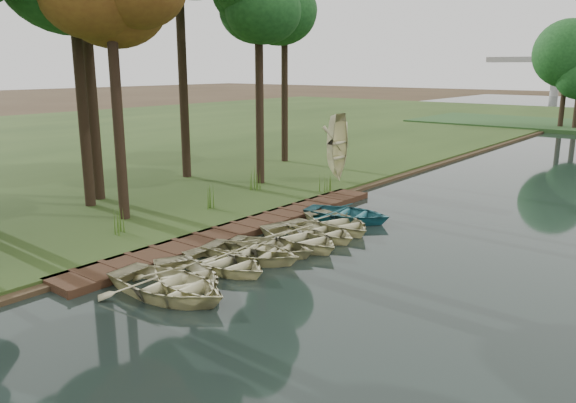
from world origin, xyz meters
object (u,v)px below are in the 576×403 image
Objects in this scene: stored_rowboat at (338,174)px; rowboat_1 at (186,276)px; boardwalk at (245,228)px; rowboat_0 at (168,282)px; rowboat_2 at (225,260)px.

rowboat_1 is at bearing -167.22° from stored_rowboat.
rowboat_1 is (2.67, -5.38, 0.28)m from boardwalk.
rowboat_2 is at bearing 0.53° from rowboat_0.
rowboat_2 is at bearing -165.71° from stored_rowboat.
stored_rowboat is (-4.79, 15.71, 0.22)m from rowboat_0.
boardwalk is at bearing 19.21° from rowboat_0.
rowboat_2 is (-0.24, 2.49, -0.07)m from rowboat_0.
rowboat_1 reaches higher than boardwalk.
rowboat_0 reaches higher than boardwalk.
boardwalk is 4.38m from rowboat_2.
boardwalk is 4.38× the size of stored_rowboat.
rowboat_0 is at bearing -171.63° from rowboat_2.
boardwalk is at bearing -172.64° from stored_rowboat.
boardwalk is 4.87× the size of rowboat_2.
rowboat_2 is 13.98m from stored_rowboat.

